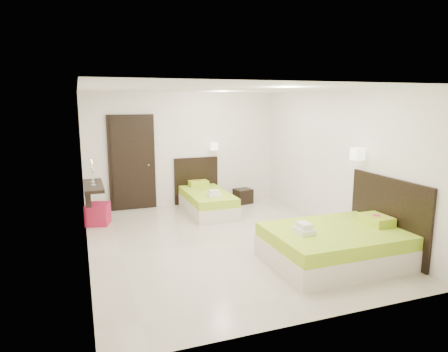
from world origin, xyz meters
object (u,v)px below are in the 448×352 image
object	(u,v)px
ottoman	(98,214)
bed_single	(206,200)
nightstand	(243,196)
bed_double	(339,243)

from	to	relation	value
ottoman	bed_single	bearing A→B (deg)	4.35
bed_single	ottoman	xyz separation A→B (m)	(-2.30, -0.17, -0.05)
nightstand	ottoman	bearing A→B (deg)	179.72
bed_single	bed_double	bearing A→B (deg)	-72.73
bed_single	nightstand	distance (m)	1.12
bed_double	ottoman	world-z (taller)	bed_double
bed_single	ottoman	distance (m)	2.30
bed_single	nightstand	bearing A→B (deg)	20.49
nightstand	ottoman	world-z (taller)	ottoman
bed_double	nightstand	world-z (taller)	bed_double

